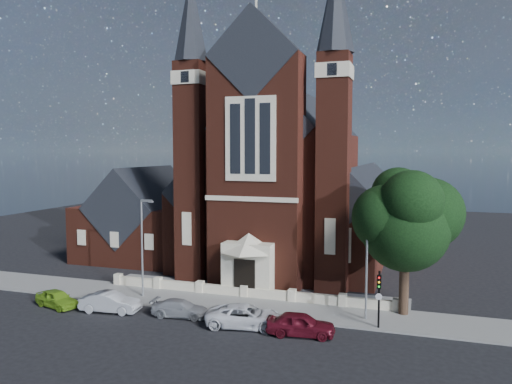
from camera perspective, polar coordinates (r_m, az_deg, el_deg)
ground at (r=49.57m, az=2.04°, el=-9.30°), size 120.00×120.00×0.00m
pavement_strip at (r=39.97m, az=-2.28°, el=-12.76°), size 60.00×5.00×0.12m
forecourt_paving at (r=43.58m, az=-0.40°, el=-11.27°), size 26.00×3.00×0.14m
forecourt_wall at (r=41.77m, az=-1.30°, el=-11.98°), size 24.00×0.40×0.90m
church at (r=55.90m, az=4.35°, el=0.79°), size 20.01×34.90×29.20m
parish_hall at (r=57.87m, az=-12.50°, el=-3.33°), size 12.00×12.20×10.24m
street_tree at (r=37.25m, az=16.86°, el=-3.27°), size 6.40×6.60×10.70m
street_lamp_left at (r=41.81m, az=-12.80°, el=-5.60°), size 1.16×0.22×8.09m
street_lamp_right at (r=36.11m, az=12.69°, el=-7.23°), size 1.16×0.22×8.09m
traffic_signal at (r=34.99m, az=13.88°, el=-11.04°), size 0.28×0.42×4.00m
car_lime_van at (r=42.08m, az=-21.80°, el=-11.25°), size 4.22×2.62×1.34m
car_silver_a at (r=39.59m, az=-16.31°, el=-12.00°), size 4.64×2.08×1.48m
car_silver_b at (r=37.48m, az=-8.64°, el=-13.02°), size 4.39×2.10×1.23m
car_white_suv at (r=35.05m, az=-1.23°, el=-14.01°), size 5.70×3.29×1.49m
car_dark_red at (r=33.66m, az=5.13°, el=-14.81°), size 4.64×2.28×1.52m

